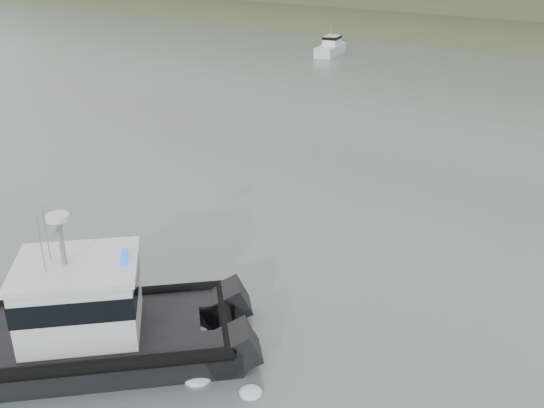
% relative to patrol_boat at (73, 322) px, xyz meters
% --- Properties ---
extents(ground, '(400.00, 400.00, 0.00)m').
position_rel_patrol_boat_xyz_m(ground, '(1.89, 3.33, -1.48)').
color(ground, slate).
rests_on(ground, ground).
extents(patrol_boat, '(11.70, 11.82, 5.92)m').
position_rel_patrol_boat_xyz_m(patrol_boat, '(0.00, 0.00, 0.00)').
color(patrol_boat, black).
rests_on(patrol_boat, ground).
extents(motorboat, '(3.70, 7.08, 3.71)m').
position_rel_patrol_boat_xyz_m(motorboat, '(-26.06, 59.79, -0.56)').
color(motorboat, white).
rests_on(motorboat, ground).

